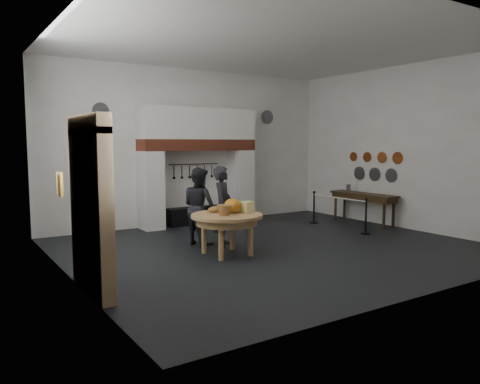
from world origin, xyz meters
TOP-DOWN VIEW (x-y plane):
  - floor at (0.00, 0.00)m, footprint 9.00×8.00m
  - ceiling at (0.00, 0.00)m, footprint 9.00×8.00m
  - wall_back at (0.00, 4.00)m, footprint 9.00×0.02m
  - wall_front at (0.00, -4.00)m, footprint 9.00×0.02m
  - wall_left at (-4.50, 0.00)m, footprint 0.02×8.00m
  - wall_right at (4.50, 0.00)m, footprint 0.02×8.00m
  - chimney_pier_left at (-1.48, 3.65)m, footprint 0.55×0.70m
  - chimney_pier_right at (1.48, 3.65)m, footprint 0.55×0.70m
  - hearth_brick_band at (0.00, 3.65)m, footprint 3.50×0.72m
  - chimney_hood at (0.00, 3.65)m, footprint 3.50×0.70m
  - iron_range at (0.00, 3.72)m, footprint 1.90×0.45m
  - utensil_rail at (0.00, 3.92)m, footprint 1.60×0.02m
  - door_recess at (-4.47, -1.00)m, footprint 0.04×1.10m
  - door_jamb_near at (-4.38, -1.70)m, footprint 0.22×0.30m
  - door_jamb_far at (-4.38, -0.30)m, footprint 0.22×0.30m
  - door_lintel at (-4.38, -1.00)m, footprint 0.22×1.70m
  - wall_plaque at (-4.45, 0.80)m, footprint 0.05×0.34m
  - work_table at (-1.28, -0.03)m, footprint 1.89×1.89m
  - pumpkin at (-1.08, 0.07)m, footprint 0.36×0.36m
  - cheese_block_big at (-0.78, -0.08)m, footprint 0.22×0.22m
  - cheese_block_small at (-0.80, 0.22)m, footprint 0.18×0.18m
  - wicker_basket at (-1.43, -0.18)m, footprint 0.40×0.40m
  - bread_loaf at (-1.38, 0.32)m, footprint 0.31×0.18m
  - visitor_near at (-0.89, 0.79)m, footprint 0.78×0.79m
  - visitor_far at (-1.29, 1.19)m, footprint 0.82×0.98m
  - side_table at (4.10, 1.08)m, footprint 0.55×2.20m
  - pewter_jug at (4.10, 1.68)m, footprint 0.12×0.12m
  - copper_pan_a at (4.46, 0.20)m, footprint 0.03×0.34m
  - copper_pan_b at (4.46, 0.75)m, footprint 0.03×0.32m
  - copper_pan_c at (4.46, 1.30)m, footprint 0.03×0.30m
  - copper_pan_d at (4.46, 1.85)m, footprint 0.03×0.28m
  - pewter_plate_left at (4.46, 0.40)m, footprint 0.03×0.40m
  - pewter_plate_mid at (4.46, 1.00)m, footprint 0.03×0.40m
  - pewter_plate_right at (4.46, 1.60)m, footprint 0.03×0.40m
  - pewter_plate_back_left at (-2.70, 3.96)m, footprint 0.44×0.03m
  - pewter_plate_back_right at (2.70, 3.96)m, footprint 0.44×0.03m
  - barrier_post_near at (2.94, -0.07)m, footprint 0.05×0.05m
  - barrier_post_far at (2.94, 1.93)m, footprint 0.05×0.05m
  - barrier_rope at (2.94, 0.93)m, footprint 0.04×2.00m

SIDE VIEW (x-z plane):
  - floor at x=0.00m, z-range -0.01..0.01m
  - iron_range at x=0.00m, z-range 0.00..0.50m
  - barrier_post_near at x=2.94m, z-range 0.00..0.90m
  - barrier_post_far at x=2.94m, z-range 0.00..0.90m
  - work_table at x=-1.28m, z-range 0.80..0.88m
  - barrier_rope at x=2.94m, z-range 0.83..0.87m
  - side_table at x=4.10m, z-range 0.84..0.90m
  - visitor_far at x=-1.29m, z-range 0.00..1.81m
  - visitor_near at x=-0.89m, z-range 0.00..1.84m
  - bread_loaf at x=-1.38m, z-range 0.87..1.01m
  - cheese_block_small at x=-0.80m, z-range 0.88..1.07m
  - wicker_basket at x=-1.43m, z-range 0.88..1.09m
  - cheese_block_big at x=-0.78m, z-range 0.88..1.11m
  - pewter_jug at x=4.10m, z-range 0.90..1.12m
  - pumpkin at x=-1.08m, z-range 0.88..1.18m
  - chimney_pier_left at x=-1.48m, z-range 0.00..2.15m
  - chimney_pier_right at x=1.48m, z-range 0.00..2.15m
  - door_recess at x=-4.47m, z-range 0.00..2.50m
  - door_jamb_near at x=-4.38m, z-range 0.00..2.60m
  - door_jamb_far at x=-4.38m, z-range 0.00..2.60m
  - pewter_plate_left at x=4.46m, z-range 1.25..1.65m
  - pewter_plate_mid at x=4.46m, z-range 1.25..1.65m
  - pewter_plate_right at x=4.46m, z-range 1.25..1.65m
  - wall_plaque at x=-4.45m, z-range 1.38..1.82m
  - utensil_rail at x=0.00m, z-range 1.74..1.76m
  - copper_pan_b at x=4.46m, z-range 1.79..2.11m
  - copper_pan_d at x=4.46m, z-range 1.81..2.09m
  - copper_pan_a at x=4.46m, z-range 1.78..2.12m
  - copper_pan_c at x=4.46m, z-range 1.80..2.10m
  - wall_back at x=0.00m, z-range 0.00..4.50m
  - wall_front at x=0.00m, z-range 0.00..4.50m
  - wall_left at x=-4.50m, z-range 0.00..4.50m
  - wall_right at x=4.50m, z-range 0.00..4.50m
  - hearth_brick_band at x=0.00m, z-range 2.15..2.47m
  - door_lintel at x=-4.38m, z-range 2.50..2.80m
  - chimney_hood at x=0.00m, z-range 2.47..3.37m
  - pewter_plate_back_left at x=-2.70m, z-range 2.98..3.42m
  - pewter_plate_back_right at x=2.70m, z-range 2.98..3.42m
  - ceiling at x=0.00m, z-range 4.49..4.51m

